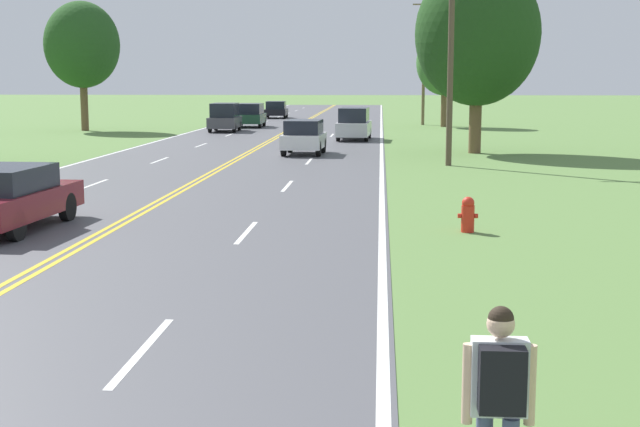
{
  "coord_description": "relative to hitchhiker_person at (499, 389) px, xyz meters",
  "views": [
    {
      "loc": [
        6.29,
        -3.42,
        3.48
      ],
      "look_at": [
        5.34,
        10.58,
        1.36
      ],
      "focal_mm": 50.0,
      "sensor_mm": 36.0,
      "label": 1
    }
  ],
  "objects": [
    {
      "name": "car_maroon_sedan_approaching",
      "position": [
        -9.61,
        13.09,
        -0.27
      ],
      "size": [
        2.11,
        4.68,
        1.5
      ],
      "rotation": [
        0.0,
        0.0,
        1.52
      ],
      "color": "black",
      "rests_on": "ground"
    },
    {
      "name": "fire_hydrant",
      "position": [
        1.06,
        13.55,
        -0.63
      ],
      "size": [
        0.46,
        0.3,
        0.82
      ],
      "color": "red",
      "rests_on": "ground"
    },
    {
      "name": "tree_mid_treeline",
      "position": [
        3.53,
        36.02,
        4.54
      ],
      "size": [
        5.85,
        5.85,
        8.97
      ],
      "color": "brown",
      "rests_on": "ground"
    },
    {
      "name": "car_black_sedan_horizon",
      "position": [
        -10.43,
        73.91,
        -0.27
      ],
      "size": [
        2.06,
        4.0,
        1.53
      ],
      "rotation": [
        0.0,
        0.0,
        1.61
      ],
      "color": "black",
      "rests_on": "ground"
    },
    {
      "name": "utility_pole_midground",
      "position": [
        1.82,
        29.68,
        3.28
      ],
      "size": [
        1.8,
        0.24,
        8.36
      ],
      "color": "brown",
      "rests_on": "ground"
    },
    {
      "name": "tree_behind_sign",
      "position": [
        -21.24,
        53.31,
        4.74
      ],
      "size": [
        5.07,
        5.07,
        8.73
      ],
      "color": "brown",
      "rests_on": "ground"
    },
    {
      "name": "car_dark_grey_van_receding",
      "position": [
        -11.43,
        52.76,
        -0.07
      ],
      "size": [
        1.93,
        4.15,
        1.91
      ],
      "rotation": [
        0.0,
        0.0,
        1.6
      ],
      "color": "black",
      "rests_on": "ground"
    },
    {
      "name": "tree_right_cluster",
      "position": [
        3.7,
        60.06,
        3.65
      ],
      "size": [
        4.17,
        4.17,
        7.11
      ],
      "color": "brown",
      "rests_on": "ground"
    },
    {
      "name": "utility_pole_far",
      "position": [
        2.3,
        62.89,
        3.98
      ],
      "size": [
        1.8,
        0.24,
        9.75
      ],
      "color": "brown",
      "rests_on": "ground"
    },
    {
      "name": "car_white_hatchback_mid_near",
      "position": [
        -4.53,
        34.61,
        -0.19
      ],
      "size": [
        1.93,
        3.54,
        1.61
      ],
      "rotation": [
        0.0,
        0.0,
        -1.61
      ],
      "color": "black",
      "rests_on": "ground"
    },
    {
      "name": "hitchhiker_person",
      "position": [
        0.0,
        0.0,
        0.0
      ],
      "size": [
        0.58,
        0.42,
        1.72
      ],
      "rotation": [
        0.0,
        0.0,
        1.57
      ],
      "color": "#475175",
      "rests_on": "ground"
    },
    {
      "name": "car_silver_van_mid_far",
      "position": [
        -2.5,
        45.01,
        -0.09
      ],
      "size": [
        1.99,
        4.58,
        1.87
      ],
      "rotation": [
        0.0,
        0.0,
        -1.61
      ],
      "color": "black",
      "rests_on": "ground"
    },
    {
      "name": "car_dark_green_van_distant",
      "position": [
        -10.54,
        58.42,
        -0.13
      ],
      "size": [
        1.98,
        4.02,
        1.74
      ],
      "rotation": [
        0.0,
        0.0,
        1.58
      ],
      "color": "black",
      "rests_on": "ground"
    }
  ]
}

